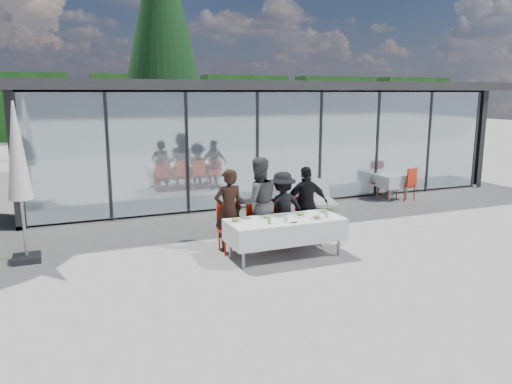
% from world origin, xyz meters
% --- Properties ---
extents(ground, '(90.00, 90.00, 0.00)m').
position_xyz_m(ground, '(0.00, 0.00, 0.00)').
color(ground, gray).
rests_on(ground, ground).
extents(pavilion, '(14.80, 8.80, 3.44)m').
position_xyz_m(pavilion, '(2.00, 8.16, 2.15)').
color(pavilion, gray).
rests_on(pavilion, ground).
extents(treeline, '(62.50, 2.00, 4.40)m').
position_xyz_m(treeline, '(-2.00, 28.00, 2.20)').
color(treeline, black).
rests_on(treeline, ground).
extents(dining_table, '(2.26, 0.96, 0.75)m').
position_xyz_m(dining_table, '(-0.04, 0.03, 0.54)').
color(dining_table, silver).
rests_on(dining_table, ground).
extents(diner_a, '(0.66, 0.66, 1.67)m').
position_xyz_m(diner_a, '(-0.93, 0.79, 0.84)').
color(diner_a, black).
rests_on(diner_a, ground).
extents(diner_chair_a, '(0.44, 0.44, 0.97)m').
position_xyz_m(diner_chair_a, '(-0.93, 0.78, 0.54)').
color(diner_chair_a, red).
rests_on(diner_chair_a, ground).
extents(diner_b, '(0.99, 0.99, 1.87)m').
position_xyz_m(diner_b, '(-0.29, 0.79, 0.94)').
color(diner_b, '#494949').
rests_on(diner_b, ground).
extents(diner_chair_b, '(0.44, 0.44, 0.97)m').
position_xyz_m(diner_chair_b, '(-0.29, 0.78, 0.54)').
color(diner_chair_b, red).
rests_on(diner_chair_b, ground).
extents(diner_c, '(1.04, 1.04, 1.54)m').
position_xyz_m(diner_c, '(0.26, 0.79, 0.77)').
color(diner_c, black).
rests_on(diner_c, ground).
extents(diner_chair_c, '(0.44, 0.44, 0.97)m').
position_xyz_m(diner_chair_c, '(0.26, 0.78, 0.54)').
color(diner_chair_c, red).
rests_on(diner_chair_c, ground).
extents(diner_d, '(1.11, 1.11, 1.62)m').
position_xyz_m(diner_d, '(0.82, 0.79, 0.81)').
color(diner_d, black).
rests_on(diner_d, ground).
extents(diner_chair_d, '(0.44, 0.44, 0.97)m').
position_xyz_m(diner_chair_d, '(0.82, 0.78, 0.54)').
color(diner_chair_d, red).
rests_on(diner_chair_d, ground).
extents(plate_a, '(0.28, 0.28, 0.07)m').
position_xyz_m(plate_a, '(-1.00, 0.20, 0.77)').
color(plate_a, silver).
rests_on(plate_a, dining_table).
extents(plate_b, '(0.28, 0.28, 0.07)m').
position_xyz_m(plate_b, '(-0.36, 0.21, 0.77)').
color(plate_b, silver).
rests_on(plate_b, dining_table).
extents(plate_c, '(0.28, 0.28, 0.07)m').
position_xyz_m(plate_c, '(0.33, 0.14, 0.77)').
color(plate_c, silver).
rests_on(plate_c, dining_table).
extents(plate_d, '(0.28, 0.28, 0.07)m').
position_xyz_m(plate_d, '(0.91, 0.18, 0.77)').
color(plate_d, silver).
rests_on(plate_d, dining_table).
extents(plate_extra, '(0.28, 0.28, 0.07)m').
position_xyz_m(plate_extra, '(0.53, -0.20, 0.77)').
color(plate_extra, silver).
rests_on(plate_extra, dining_table).
extents(juice_bottle, '(0.06, 0.06, 0.14)m').
position_xyz_m(juice_bottle, '(-0.47, -0.17, 0.82)').
color(juice_bottle, '#8AB84C').
rests_on(juice_bottle, dining_table).
extents(drinking_glasses, '(0.95, 0.07, 0.10)m').
position_xyz_m(drinking_glasses, '(0.31, -0.18, 0.80)').
color(drinking_glasses, silver).
rests_on(drinking_glasses, dining_table).
extents(folded_eyeglasses, '(0.14, 0.03, 0.01)m').
position_xyz_m(folded_eyeglasses, '(-0.02, -0.29, 0.76)').
color(folded_eyeglasses, black).
rests_on(folded_eyeglasses, dining_table).
extents(spare_table_right, '(0.86, 0.86, 0.74)m').
position_xyz_m(spare_table_right, '(5.23, 3.62, 0.55)').
color(spare_table_right, silver).
rests_on(spare_table_right, ground).
extents(spare_chair_a, '(0.48, 0.48, 0.97)m').
position_xyz_m(spare_chair_a, '(5.00, 4.01, 0.54)').
color(spare_chair_a, red).
rests_on(spare_chair_a, ground).
extents(spare_chair_b, '(0.54, 0.54, 0.97)m').
position_xyz_m(spare_chair_b, '(5.54, 3.25, 0.54)').
color(spare_chair_b, red).
rests_on(spare_chair_b, ground).
extents(market_umbrella, '(0.50, 0.50, 3.00)m').
position_xyz_m(market_umbrella, '(-4.69, 1.62, 1.93)').
color(market_umbrella, black).
rests_on(market_umbrella, ground).
extents(lounger, '(0.96, 1.45, 0.72)m').
position_xyz_m(lounger, '(2.80, 3.55, 0.26)').
color(lounger, white).
rests_on(lounger, ground).
extents(conifer_tree, '(4.00, 4.00, 10.50)m').
position_xyz_m(conifer_tree, '(0.50, 13.00, 5.99)').
color(conifer_tree, '#382316').
rests_on(conifer_tree, ground).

